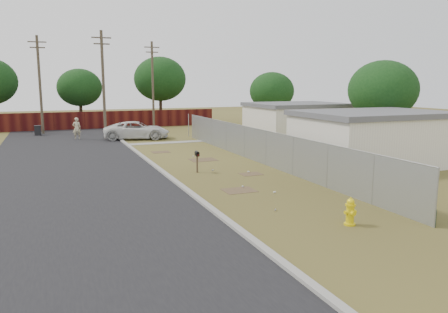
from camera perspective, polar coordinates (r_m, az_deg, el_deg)
name	(u,v)px	position (r m, az deg, el deg)	size (l,w,h in m)	color
ground	(216,169)	(24.16, -1.07, -1.63)	(120.00, 120.00, 0.00)	brown
street	(78,154)	(30.61, -18.51, 0.28)	(15.10, 60.00, 0.12)	black
chainlink_fence	(258,149)	(26.18, 4.52, 0.98)	(0.10, 27.06, 2.02)	gray
privacy_fence	(75,121)	(47.37, -18.94, 4.44)	(30.00, 0.12, 1.80)	#4A160F
utility_poles	(101,83)	(43.09, -15.76, 9.20)	(12.60, 8.24, 9.00)	#4C4233
houses	(330,129)	(31.26, 13.69, 3.54)	(9.30, 17.24, 3.10)	silver
horizon_trees	(143,84)	(46.65, -10.57, 9.31)	(33.32, 31.94, 7.78)	#352517
fire_hydrant	(350,212)	(15.21, 16.17, -6.99)	(0.43, 0.43, 0.95)	yellow
mailbox	(197,156)	(23.08, -3.54, 0.12)	(0.22, 0.50, 1.15)	brown
pickup_truck	(137,130)	(37.78, -11.32, 3.38)	(2.51, 5.44, 1.51)	silver
pedestrian	(77,128)	(38.98, -18.68, 3.50)	(0.67, 0.44, 1.85)	#BCB08A
trash_bin	(38,130)	(43.18, -23.15, 3.16)	(0.60, 0.66, 0.90)	black
scattered_litter	(236,178)	(21.65, 1.61, -2.83)	(2.20, 12.80, 0.07)	silver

